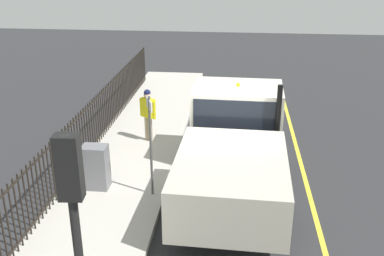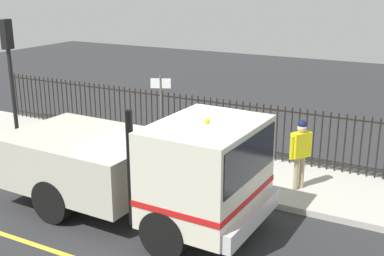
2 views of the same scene
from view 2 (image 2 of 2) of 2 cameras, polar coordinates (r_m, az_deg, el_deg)
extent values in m
plane|color=#2B2B2D|center=(10.85, -2.59, -10.36)|extent=(47.18, 47.18, 0.00)
cube|color=#B7B2A8|center=(13.11, 3.75, -5.04)|extent=(2.77, 21.45, 0.15)
cube|color=silver|center=(9.56, 1.73, -4.89)|extent=(2.53, 1.91, 1.89)
cube|color=black|center=(9.41, 1.75, -2.54)|extent=(2.33, 1.94, 0.83)
cube|color=beige|center=(11.38, -12.22, -3.59)|extent=(2.58, 3.52, 1.15)
cube|color=silver|center=(9.50, 7.10, -10.42)|extent=(2.36, 0.27, 0.36)
cube|color=red|center=(9.72, 1.71, -7.16)|extent=(2.56, 1.93, 0.12)
cylinder|color=black|center=(10.96, 3.19, -7.30)|extent=(0.33, 0.97, 0.96)
cylinder|color=black|center=(9.22, -3.23, -12.26)|extent=(0.33, 0.97, 0.96)
cylinder|color=black|center=(12.38, -8.62, -4.55)|extent=(0.33, 0.97, 0.96)
cylinder|color=black|center=(10.87, -15.98, -8.19)|extent=(0.33, 0.97, 0.96)
sphere|color=orange|center=(9.23, 1.79, 0.84)|extent=(0.12, 0.12, 0.12)
cylinder|color=black|center=(9.15, -7.17, -4.77)|extent=(0.14, 0.14, 2.26)
cube|color=yellow|center=(11.74, 12.61, -1.91)|extent=(0.52, 0.44, 0.60)
sphere|color=beige|center=(11.62, 12.74, 0.02)|extent=(0.22, 0.22, 0.22)
sphere|color=#14193F|center=(11.59, 12.76, 0.39)|extent=(0.21, 0.21, 0.21)
cylinder|color=tan|center=(12.04, 12.70, -5.04)|extent=(0.12, 0.12, 0.81)
cylinder|color=tan|center=(11.93, 12.08, -5.20)|extent=(0.12, 0.12, 0.81)
cylinder|color=yellow|center=(11.93, 13.58, -1.84)|extent=(0.09, 0.09, 0.57)
cylinder|color=yellow|center=(11.58, 11.59, -2.28)|extent=(0.09, 0.09, 0.57)
cylinder|color=black|center=(13.03, 20.89, -2.26)|extent=(0.04, 0.04, 1.58)
cylinder|color=black|center=(13.05, 20.02, -2.13)|extent=(0.04, 0.04, 1.58)
cylinder|color=black|center=(13.08, 19.14, -2.01)|extent=(0.04, 0.04, 1.58)
cylinder|color=black|center=(13.11, 18.28, -1.88)|extent=(0.04, 0.04, 1.58)
cylinder|color=black|center=(13.14, 17.41, -1.76)|extent=(0.04, 0.04, 1.58)
cylinder|color=black|center=(13.17, 16.55, -1.63)|extent=(0.04, 0.04, 1.58)
cylinder|color=black|center=(13.21, 15.69, -1.50)|extent=(0.04, 0.04, 1.58)
cylinder|color=black|center=(13.25, 14.84, -1.38)|extent=(0.04, 0.04, 1.58)
cylinder|color=black|center=(13.29, 14.00, -1.25)|extent=(0.04, 0.04, 1.58)
cylinder|color=black|center=(13.34, 13.16, -1.13)|extent=(0.04, 0.04, 1.58)
cylinder|color=black|center=(13.39, 12.33, -1.01)|extent=(0.04, 0.04, 1.58)
cylinder|color=black|center=(13.44, 11.50, -0.88)|extent=(0.04, 0.04, 1.58)
cylinder|color=black|center=(13.50, 10.68, -0.76)|extent=(0.04, 0.04, 1.58)
cylinder|color=black|center=(13.55, 9.86, -0.64)|extent=(0.04, 0.04, 1.58)
cylinder|color=black|center=(13.61, 9.06, -0.52)|extent=(0.04, 0.04, 1.58)
cylinder|color=black|center=(13.68, 8.26, -0.40)|extent=(0.04, 0.04, 1.58)
cylinder|color=black|center=(13.74, 7.47, -0.28)|extent=(0.04, 0.04, 1.58)
cylinder|color=black|center=(13.81, 6.68, -0.17)|extent=(0.04, 0.04, 1.58)
cylinder|color=black|center=(13.88, 5.91, -0.05)|extent=(0.04, 0.04, 1.58)
cylinder|color=black|center=(13.96, 5.14, 0.07)|extent=(0.04, 0.04, 1.58)
cylinder|color=black|center=(14.03, 4.38, 0.18)|extent=(0.04, 0.04, 1.58)
cylinder|color=black|center=(14.11, 3.63, 0.29)|extent=(0.04, 0.04, 1.58)
cylinder|color=black|center=(14.19, 2.88, 0.40)|extent=(0.04, 0.04, 1.58)
cylinder|color=black|center=(14.28, 2.15, 0.51)|extent=(0.04, 0.04, 1.58)
cylinder|color=black|center=(14.36, 1.42, 0.62)|extent=(0.04, 0.04, 1.58)
cylinder|color=black|center=(14.45, 0.71, 0.73)|extent=(0.04, 0.04, 1.58)
cylinder|color=black|center=(14.54, 0.00, 0.83)|extent=(0.04, 0.04, 1.58)
cylinder|color=black|center=(14.63, -0.70, 0.94)|extent=(0.04, 0.04, 1.58)
cylinder|color=black|center=(14.73, -1.39, 1.04)|extent=(0.04, 0.04, 1.58)
cylinder|color=black|center=(14.83, -2.07, 1.14)|extent=(0.04, 0.04, 1.58)
cylinder|color=black|center=(14.93, -2.75, 1.24)|extent=(0.04, 0.04, 1.58)
cylinder|color=black|center=(15.03, -3.41, 1.34)|extent=(0.04, 0.04, 1.58)
cylinder|color=black|center=(15.13, -4.06, 1.43)|extent=(0.04, 0.04, 1.58)
cylinder|color=black|center=(15.24, -4.71, 1.53)|extent=(0.04, 0.04, 1.58)
cylinder|color=black|center=(15.34, -5.35, 1.62)|extent=(0.04, 0.04, 1.58)
cylinder|color=black|center=(15.45, -5.98, 1.71)|extent=(0.04, 0.04, 1.58)
cylinder|color=black|center=(15.56, -6.59, 1.80)|extent=(0.04, 0.04, 1.58)
cylinder|color=black|center=(15.68, -7.21, 1.89)|extent=(0.04, 0.04, 1.58)
cylinder|color=black|center=(15.79, -7.81, 1.98)|extent=(0.04, 0.04, 1.58)
cylinder|color=black|center=(15.91, -8.40, 2.07)|extent=(0.04, 0.04, 1.58)
cylinder|color=black|center=(16.03, -8.98, 2.15)|extent=(0.04, 0.04, 1.58)
cylinder|color=black|center=(16.15, -9.56, 2.23)|extent=(0.04, 0.04, 1.58)
cylinder|color=black|center=(16.27, -10.13, 2.32)|extent=(0.04, 0.04, 1.58)
cylinder|color=black|center=(16.39, -10.69, 2.40)|extent=(0.04, 0.04, 1.58)
cylinder|color=black|center=(16.52, -11.24, 2.47)|extent=(0.04, 0.04, 1.58)
cylinder|color=black|center=(16.64, -11.78, 2.55)|extent=(0.04, 0.04, 1.58)
cylinder|color=black|center=(16.77, -12.31, 2.63)|extent=(0.04, 0.04, 1.58)
cylinder|color=black|center=(16.90, -12.84, 2.70)|extent=(0.04, 0.04, 1.58)
cylinder|color=black|center=(17.03, -13.36, 2.78)|extent=(0.04, 0.04, 1.58)
cylinder|color=black|center=(17.16, -13.87, 2.85)|extent=(0.04, 0.04, 1.58)
cylinder|color=black|center=(17.29, -14.37, 2.92)|extent=(0.04, 0.04, 1.58)
cylinder|color=black|center=(17.43, -14.87, 2.99)|extent=(0.04, 0.04, 1.58)
cylinder|color=black|center=(17.57, -15.35, 3.05)|extent=(0.04, 0.04, 1.58)
cylinder|color=black|center=(17.70, -15.83, 3.12)|extent=(0.04, 0.04, 1.58)
cylinder|color=black|center=(17.84, -16.31, 3.19)|extent=(0.04, 0.04, 1.58)
cylinder|color=black|center=(17.98, -16.77, 3.25)|extent=(0.04, 0.04, 1.58)
cylinder|color=black|center=(18.12, -17.23, 3.31)|extent=(0.04, 0.04, 1.58)
cylinder|color=black|center=(18.26, -17.68, 3.38)|extent=(0.04, 0.04, 1.58)
cylinder|color=black|center=(18.41, -18.13, 3.44)|extent=(0.04, 0.04, 1.58)
cylinder|color=black|center=(18.55, -18.56, 3.50)|extent=(0.04, 0.04, 1.58)
cylinder|color=black|center=(18.70, -18.99, 3.55)|extent=(0.04, 0.04, 1.58)
cylinder|color=black|center=(18.84, -19.42, 3.61)|extent=(0.04, 0.04, 1.58)
cylinder|color=black|center=(18.99, -19.83, 3.67)|extent=(0.04, 0.04, 1.58)
cylinder|color=black|center=(19.14, -20.25, 3.72)|extent=(0.04, 0.04, 1.58)
cube|color=black|center=(13.70, 5.99, 2.60)|extent=(0.04, 18.23, 0.04)
cube|color=black|center=(14.07, 5.83, -2.38)|extent=(0.04, 18.23, 0.04)
cylinder|color=black|center=(15.39, -20.29, 4.85)|extent=(0.12, 0.12, 3.75)
cube|color=black|center=(15.18, -20.86, 10.21)|extent=(0.31, 0.23, 0.85)
sphere|color=red|center=(15.16, -20.96, 11.16)|extent=(0.16, 0.16, 0.16)
sphere|color=yellow|center=(15.18, -20.86, 10.21)|extent=(0.16, 0.16, 0.16)
sphere|color=green|center=(15.21, -20.76, 9.26)|extent=(0.16, 0.16, 0.16)
cube|color=slate|center=(13.67, 0.42, -1.13)|extent=(0.64, 0.47, 1.17)
cylinder|color=#4C4C4C|center=(12.31, -3.59, 0.24)|extent=(0.06, 0.06, 2.59)
cube|color=white|center=(12.04, -3.68, 5.23)|extent=(0.23, 0.47, 0.24)
camera|label=1|loc=(17.90, -37.09, 16.73)|focal=41.91mm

